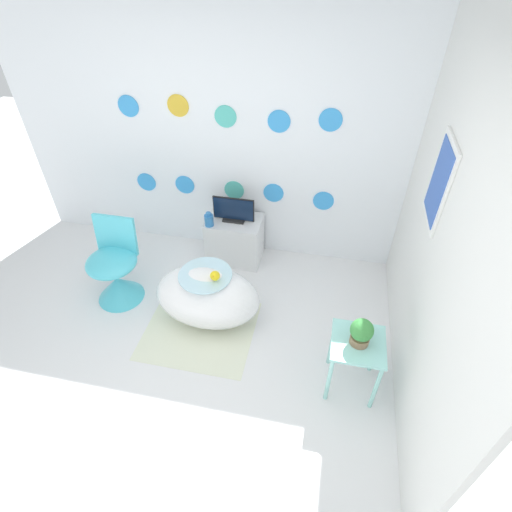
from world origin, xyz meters
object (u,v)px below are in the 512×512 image
chair (116,275)px  tv (234,211)px  bathtub (208,297)px  vase (209,220)px  potted_plant_left (361,332)px

chair → tv: (0.97, 0.80, 0.33)m
chair → tv: bearing=39.7°
bathtub → vase: size_ratio=6.22×
chair → potted_plant_left: bearing=-13.5°
vase → potted_plant_left: (1.50, -1.20, 0.08)m
vase → potted_plant_left: size_ratio=0.69×
potted_plant_left → bathtub: bearing=161.6°
vase → tv: bearing=31.7°
bathtub → potted_plant_left: 1.41m
chair → tv: size_ratio=1.96×
chair → potted_plant_left: size_ratio=3.76×
tv → potted_plant_left: size_ratio=1.92×
tv → potted_plant_left: bearing=-46.5°
bathtub → tv: (0.02, 0.91, 0.33)m
tv → vase: tv is taller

